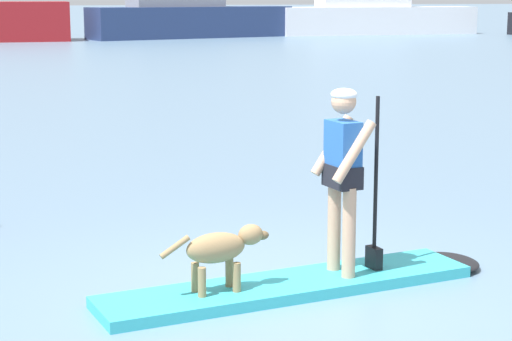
% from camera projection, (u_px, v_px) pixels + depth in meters
% --- Properties ---
extents(ground_plane, '(400.00, 400.00, 0.00)m').
position_uv_depth(ground_plane, '(288.00, 292.00, 8.09)').
color(ground_plane, slate).
extents(paddleboard, '(3.77, 1.24, 0.10)m').
position_uv_depth(paddleboard, '(311.00, 283.00, 8.17)').
color(paddleboard, '#33B2BF').
rests_on(paddleboard, ground_plane).
extents(person_paddler, '(0.64, 0.53, 1.67)m').
position_uv_depth(person_paddler, '(344.00, 168.00, 8.11)').
color(person_paddler, tan).
rests_on(person_paddler, paddleboard).
extents(dog, '(0.99, 0.30, 0.55)m').
position_uv_depth(dog, '(221.00, 249.00, 7.73)').
color(dog, '#997A51').
rests_on(dog, paddleboard).
extents(moored_boat_starboard, '(12.65, 5.58, 9.88)m').
position_uv_depth(moored_boat_starboard, '(188.00, 15.00, 54.21)').
color(moored_boat_starboard, navy).
rests_on(moored_boat_starboard, ground_plane).
extents(moored_boat_center, '(12.93, 2.68, 10.65)m').
position_uv_depth(moored_boat_center, '(373.00, 10.00, 58.55)').
color(moored_boat_center, white).
rests_on(moored_boat_center, ground_plane).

